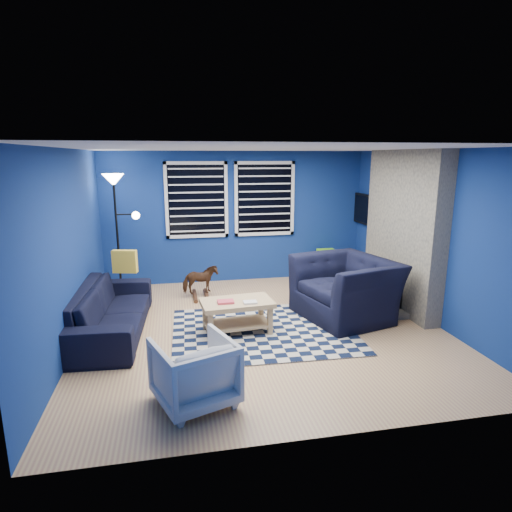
{
  "coord_description": "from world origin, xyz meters",
  "views": [
    {
      "loc": [
        -1.19,
        -5.6,
        2.4
      ],
      "look_at": [
        -0.04,
        0.3,
        0.99
      ],
      "focal_mm": 30.0,
      "sensor_mm": 36.0,
      "label": 1
    }
  ],
  "objects": [
    {
      "name": "cabinet",
      "position": [
        1.77,
        2.25,
        0.26
      ],
      "size": [
        0.7,
        0.57,
        0.6
      ],
      "rotation": [
        0.0,
        0.0,
        0.31
      ],
      "color": "tan",
      "rests_on": "floor"
    },
    {
      "name": "tv",
      "position": [
        2.45,
        2.0,
        1.4
      ],
      "size": [
        0.07,
        1.0,
        0.58
      ],
      "color": "black",
      "rests_on": "wall_right"
    },
    {
      "name": "rocking_horse",
      "position": [
        -0.78,
        1.53,
        0.32
      ],
      "size": [
        0.37,
        0.63,
        0.5
      ],
      "primitive_type": "imported",
      "rotation": [
        0.0,
        0.0,
        1.74
      ],
      "color": "#462616",
      "rests_on": "floor"
    },
    {
      "name": "armchair_big",
      "position": [
        1.32,
        0.19,
        0.45
      ],
      "size": [
        1.67,
        1.55,
        0.91
      ],
      "primitive_type": "imported",
      "rotation": [
        0.0,
        0.0,
        -1.3
      ],
      "color": "black",
      "rests_on": "floor"
    },
    {
      "name": "floor",
      "position": [
        0.0,
        0.0,
        0.0
      ],
      "size": [
        5.0,
        5.0,
        0.0
      ],
      "primitive_type": "plane",
      "color": "tan",
      "rests_on": "ground"
    },
    {
      "name": "ceiling",
      "position": [
        0.0,
        0.0,
        2.5
      ],
      "size": [
        5.0,
        5.0,
        0.0
      ],
      "primitive_type": "plane",
      "rotation": [
        3.14,
        0.0,
        0.0
      ],
      "color": "white",
      "rests_on": "wall_back"
    },
    {
      "name": "wall_right",
      "position": [
        2.5,
        0.0,
        1.25
      ],
      "size": [
        0.0,
        5.0,
        5.0
      ],
      "primitive_type": "plane",
      "rotation": [
        1.57,
        0.0,
        -1.57
      ],
      "color": "navy",
      "rests_on": "floor"
    },
    {
      "name": "window_left",
      "position": [
        -0.75,
        2.46,
        1.6
      ],
      "size": [
        1.17,
        0.06,
        1.42
      ],
      "color": "black",
      "rests_on": "wall_back"
    },
    {
      "name": "armchair_bent",
      "position": [
        -1.06,
        -1.73,
        0.34
      ],
      "size": [
        0.93,
        0.94,
        0.67
      ],
      "primitive_type": "imported",
      "rotation": [
        0.0,
        0.0,
        3.5
      ],
      "color": "gray",
      "rests_on": "floor"
    },
    {
      "name": "sofa",
      "position": [
        -2.1,
        0.25,
        0.33
      ],
      "size": [
        2.3,
        1.01,
        0.66
      ],
      "primitive_type": "imported",
      "rotation": [
        0.0,
        0.0,
        1.51
      ],
      "color": "black",
      "rests_on": "floor"
    },
    {
      "name": "fireplace",
      "position": [
        2.36,
        0.5,
        1.2
      ],
      "size": [
        0.65,
        2.0,
        2.5
      ],
      "color": "gray",
      "rests_on": "floor"
    },
    {
      "name": "coffee_table",
      "position": [
        -0.39,
        -0.09,
        0.34
      ],
      "size": [
        1.02,
        0.64,
        0.48
      ],
      "rotation": [
        0.0,
        0.0,
        0.09
      ],
      "color": "tan",
      "rests_on": "rug"
    },
    {
      "name": "throw_pillow",
      "position": [
        -1.95,
        0.99,
        0.83
      ],
      "size": [
        0.38,
        0.19,
        0.35
      ],
      "primitive_type": "cube",
      "rotation": [
        0.0,
        0.0,
        -0.22
      ],
      "color": "gold",
      "rests_on": "sofa"
    },
    {
      "name": "wall_left",
      "position": [
        -2.5,
        0.0,
        1.25
      ],
      "size": [
        0.0,
        5.0,
        5.0
      ],
      "primitive_type": "plane",
      "rotation": [
        1.57,
        0.0,
        1.57
      ],
      "color": "navy",
      "rests_on": "floor"
    },
    {
      "name": "floor_lamp",
      "position": [
        -2.13,
        1.94,
        1.73
      ],
      "size": [
        0.58,
        0.35,
        2.12
      ],
      "color": "black",
      "rests_on": "floor"
    },
    {
      "name": "rug",
      "position": [
        -0.02,
        -0.11,
        0.01
      ],
      "size": [
        2.56,
        2.07,
        0.02
      ],
      "primitive_type": "cube",
      "rotation": [
        0.0,
        0.0,
        -0.03
      ],
      "color": "black",
      "rests_on": "floor"
    },
    {
      "name": "wall_back",
      "position": [
        0.0,
        2.5,
        1.25
      ],
      "size": [
        5.0,
        0.0,
        5.0
      ],
      "primitive_type": "plane",
      "rotation": [
        1.57,
        0.0,
        0.0
      ],
      "color": "navy",
      "rests_on": "floor"
    },
    {
      "name": "window_right",
      "position": [
        0.55,
        2.46,
        1.6
      ],
      "size": [
        1.17,
        0.06,
        1.42
      ],
      "color": "black",
      "rests_on": "wall_back"
    }
  ]
}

